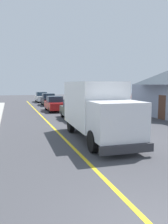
# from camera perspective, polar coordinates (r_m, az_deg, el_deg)

# --- Properties ---
(centre_line_yellow) EXTENTS (0.16, 56.00, 0.01)m
(centre_line_yellow) POSITION_cam_1_polar(r_m,az_deg,el_deg) (14.30, -5.92, -5.50)
(centre_line_yellow) COLOR gold
(centre_line_yellow) RESTS_ON ground
(box_truck) EXTENTS (2.63, 7.25, 3.20)m
(box_truck) POSITION_cam_1_polar(r_m,az_deg,el_deg) (13.06, 3.11, 1.17)
(box_truck) COLOR white
(box_truck) RESTS_ON ground
(parked_car_near) EXTENTS (1.80, 4.40, 1.67)m
(parked_car_near) POSITION_cam_1_polar(r_m,az_deg,el_deg) (20.27, -2.31, 0.50)
(parked_car_near) COLOR #4C564C
(parked_car_near) RESTS_ON ground
(parked_car_mid) EXTENTS (1.83, 4.41, 1.67)m
(parked_car_mid) POSITION_cam_1_polar(r_m,az_deg,el_deg) (26.33, -7.20, 1.96)
(parked_car_mid) COLOR maroon
(parked_car_mid) RESTS_ON ground
(parked_car_far) EXTENTS (1.87, 4.43, 1.67)m
(parked_car_far) POSITION_cam_1_polar(r_m,az_deg,el_deg) (33.52, -8.73, 3.02)
(parked_car_far) COLOR black
(parked_car_far) RESTS_ON ground
(parked_car_furthest) EXTENTS (1.83, 4.41, 1.67)m
(parked_car_furthest) POSITION_cam_1_polar(r_m,az_deg,el_deg) (39.34, -10.39, 3.57)
(parked_car_furthest) COLOR silver
(parked_car_furthest) RESTS_ON ground
(stop_sign) EXTENTS (0.80, 0.10, 2.65)m
(stop_sign) POSITION_cam_1_polar(r_m,az_deg,el_deg) (15.14, 10.21, 2.22)
(stop_sign) COLOR gray
(stop_sign) RESTS_ON ground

